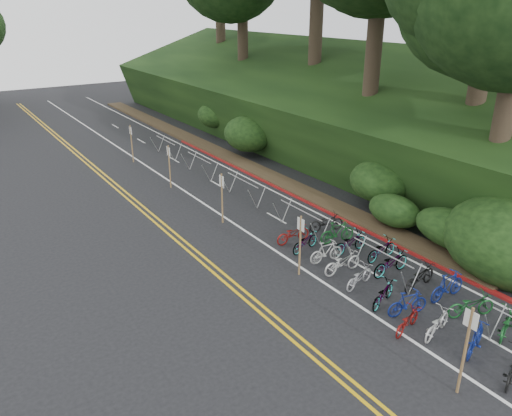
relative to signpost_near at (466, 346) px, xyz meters
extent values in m
plane|color=black|center=(-0.24, 2.47, -1.55)|extent=(120.00, 120.00, 0.00)
cube|color=gold|center=(-2.39, 12.47, -1.55)|extent=(0.12, 80.00, 0.01)
cube|color=gold|center=(-2.09, 12.47, -1.55)|extent=(0.12, 80.00, 0.01)
cube|color=silver|center=(0.76, 12.47, -1.55)|extent=(0.12, 80.00, 0.01)
cube|color=silver|center=(4.96, 12.47, -1.55)|extent=(0.12, 80.00, 0.01)
cube|color=silver|center=(2.86, 0.47, -1.55)|extent=(0.10, 1.60, 0.01)
cube|color=silver|center=(2.86, 6.47, -1.55)|extent=(0.10, 1.60, 0.01)
cube|color=silver|center=(2.86, 12.47, -1.55)|extent=(0.10, 1.60, 0.01)
cube|color=silver|center=(2.86, 18.47, -1.55)|extent=(0.10, 1.60, 0.01)
cube|color=silver|center=(2.86, 24.47, -1.55)|extent=(0.10, 1.60, 0.01)
cube|color=silver|center=(2.86, 30.47, -1.55)|extent=(0.10, 1.60, 0.01)
cube|color=silver|center=(2.86, 36.47, -1.55)|extent=(0.10, 1.60, 0.01)
cube|color=maroon|center=(5.46, 14.47, -1.50)|extent=(0.25, 28.00, 0.10)
cube|color=black|center=(13.26, 24.47, 1.25)|extent=(12.32, 44.00, 9.11)
cube|color=#382819|center=(6.16, 24.47, -1.47)|extent=(1.40, 44.00, 0.16)
ellipsoid|color=#284C19|center=(6.96, 5.47, -0.51)|extent=(2.00, 2.80, 1.60)
ellipsoid|color=#284C19|center=(7.76, 10.47, 0.00)|extent=(2.60, 3.64, 2.08)
ellipsoid|color=#284C19|center=(8.96, 16.47, 0.44)|extent=(2.20, 3.08, 1.76)
ellipsoid|color=#284C19|center=(7.56, 22.47, 0.01)|extent=(3.00, 4.20, 2.40)
ellipsoid|color=#284C19|center=(8.26, 28.47, 0.18)|extent=(2.40, 3.36, 1.92)
ellipsoid|color=#284C19|center=(9.56, 32.47, 0.86)|extent=(2.80, 3.92, 2.24)
ellipsoid|color=#284C19|center=(6.76, 8.47, -0.65)|extent=(1.80, 2.52, 1.44)
ellipsoid|color=#284C19|center=(9.76, 20.47, 1.05)|extent=(3.20, 4.48, 2.56)
cylinder|color=#2D2319|center=(9.26, 5.47, 2.85)|extent=(0.84, 0.84, 6.39)
cylinder|color=#2D2319|center=(11.76, 8.47, 5.18)|extent=(0.92, 0.92, 7.87)
cylinder|color=#2D2319|center=(10.76, 14.47, 4.64)|extent=(0.89, 0.89, 7.38)
cylinder|color=#2D2319|center=(13.26, 22.47, 5.83)|extent=(0.95, 0.95, 8.36)
cylinder|color=#2D2319|center=(12.26, 30.47, 4.69)|extent=(0.87, 0.87, 6.88)
cylinder|color=#2D2319|center=(14.76, 38.47, 5.88)|extent=(0.92, 0.92, 7.87)
cylinder|color=#9D9D9D|center=(2.58, 0.88, -0.98)|extent=(0.58, 0.04, 1.13)
cylinder|color=#9D9D9D|center=(3.14, 0.88, -0.98)|extent=(0.58, 0.04, 1.13)
cylinder|color=#9D9D9D|center=(2.76, 5.47, -0.40)|extent=(0.05, 3.00, 0.05)
cylinder|color=#9D9D9D|center=(2.48, 4.07, -0.97)|extent=(0.58, 0.04, 1.13)
cylinder|color=#9D9D9D|center=(3.04, 4.07, -0.97)|extent=(0.58, 0.04, 1.13)
cylinder|color=#9D9D9D|center=(2.48, 6.87, -0.97)|extent=(0.58, 0.04, 1.13)
cylinder|color=#9D9D9D|center=(3.04, 6.87, -0.97)|extent=(0.58, 0.04, 1.13)
cylinder|color=#9D9D9D|center=(2.76, 10.47, -0.40)|extent=(0.05, 3.00, 0.05)
cylinder|color=#9D9D9D|center=(2.48, 9.07, -0.97)|extent=(0.58, 0.04, 1.13)
cylinder|color=#9D9D9D|center=(3.04, 9.07, -0.97)|extent=(0.58, 0.04, 1.13)
cylinder|color=#9D9D9D|center=(2.48, 11.87, -0.97)|extent=(0.58, 0.04, 1.13)
cylinder|color=#9D9D9D|center=(3.04, 11.87, -0.97)|extent=(0.58, 0.04, 1.13)
cylinder|color=#9D9D9D|center=(2.76, 15.47, -0.40)|extent=(0.05, 3.00, 0.05)
cylinder|color=#9D9D9D|center=(2.48, 14.07, -0.97)|extent=(0.58, 0.04, 1.13)
cylinder|color=#9D9D9D|center=(3.04, 14.07, -0.97)|extent=(0.58, 0.04, 1.13)
cylinder|color=#9D9D9D|center=(2.48, 16.87, -0.97)|extent=(0.58, 0.04, 1.13)
cylinder|color=#9D9D9D|center=(3.04, 16.87, -0.97)|extent=(0.58, 0.04, 1.13)
cylinder|color=#9D9D9D|center=(2.76, 20.47, -0.40)|extent=(0.05, 3.00, 0.05)
cylinder|color=#9D9D9D|center=(2.48, 19.07, -0.97)|extent=(0.58, 0.04, 1.13)
cylinder|color=#9D9D9D|center=(3.04, 19.07, -0.97)|extent=(0.58, 0.04, 1.13)
cylinder|color=#9D9D9D|center=(2.48, 21.87, -0.97)|extent=(0.58, 0.04, 1.13)
cylinder|color=#9D9D9D|center=(3.04, 21.87, -0.97)|extent=(0.58, 0.04, 1.13)
cylinder|color=#9D9D9D|center=(2.76, 25.47, -0.40)|extent=(0.05, 3.00, 0.05)
cylinder|color=#9D9D9D|center=(2.48, 24.07, -0.97)|extent=(0.58, 0.04, 1.13)
cylinder|color=#9D9D9D|center=(3.04, 24.07, -0.97)|extent=(0.58, 0.04, 1.13)
cylinder|color=#9D9D9D|center=(2.48, 26.87, -0.97)|extent=(0.58, 0.04, 1.13)
cylinder|color=#9D9D9D|center=(3.04, 26.87, -0.97)|extent=(0.58, 0.04, 1.13)
cylinder|color=brown|center=(0.00, 0.00, -0.19)|extent=(0.08, 0.08, 2.72)
cube|color=silver|center=(0.00, 0.00, 0.82)|extent=(0.02, 0.40, 0.50)
cylinder|color=brown|center=(0.36, 7.47, -0.30)|extent=(0.08, 0.08, 2.50)
cube|color=silver|center=(0.36, 7.47, 0.60)|extent=(0.02, 0.40, 0.50)
cylinder|color=brown|center=(0.36, 13.47, -0.30)|extent=(0.08, 0.08, 2.50)
cube|color=silver|center=(0.36, 13.47, 0.60)|extent=(0.02, 0.40, 0.50)
cylinder|color=brown|center=(0.36, 19.47, -0.30)|extent=(0.08, 0.08, 2.50)
cube|color=silver|center=(0.36, 19.47, 0.60)|extent=(0.02, 0.40, 0.50)
cylinder|color=brown|center=(0.36, 25.47, -0.30)|extent=(0.08, 0.08, 2.50)
cube|color=silver|center=(0.36, 25.47, 0.60)|extent=(0.02, 0.40, 0.50)
imported|color=maroon|center=(1.00, 2.66, -1.15)|extent=(0.89, 1.59, 0.79)
imported|color=navy|center=(1.89, 0.79, -1.07)|extent=(0.94, 1.67, 0.97)
imported|color=#144C1E|center=(3.47, 0.78, -1.12)|extent=(1.12, 1.73, 0.86)
imported|color=beige|center=(1.63, 2.00, -1.11)|extent=(0.97, 1.75, 0.87)
imported|color=#144C1E|center=(3.44, 2.03, -1.10)|extent=(1.19, 1.82, 0.91)
imported|color=navy|center=(1.72, 3.27, -1.08)|extent=(0.80, 1.61, 0.93)
imported|color=navy|center=(3.70, 3.17, -1.02)|extent=(0.50, 1.77, 1.06)
imported|color=slate|center=(1.51, 4.19, -1.12)|extent=(1.08, 1.72, 0.86)
imported|color=black|center=(3.47, 4.22, -1.08)|extent=(0.82, 1.85, 0.94)
imported|color=#9E9EA3|center=(1.68, 5.53, -1.13)|extent=(0.88, 1.67, 0.84)
imported|color=slate|center=(3.38, 5.54, -1.06)|extent=(0.69, 1.88, 0.98)
imported|color=beige|center=(1.86, 6.66, -1.09)|extent=(0.66, 1.78, 0.93)
imported|color=slate|center=(3.98, 6.60, -1.10)|extent=(0.74, 1.76, 0.90)
imported|color=beige|center=(1.92, 7.68, -1.08)|extent=(0.62, 1.59, 0.93)
imported|color=slate|center=(3.32, 7.76, -1.08)|extent=(0.63, 1.80, 0.94)
imported|color=slate|center=(1.83, 8.96, -1.12)|extent=(0.93, 1.71, 0.85)
imported|color=#144C1E|center=(3.51, 8.78, -1.04)|extent=(0.80, 1.76, 1.02)
imported|color=maroon|center=(1.87, 9.85, -1.10)|extent=(0.66, 1.72, 0.89)
imported|color=black|center=(3.91, 9.98, -1.10)|extent=(1.00, 1.80, 0.90)
camera|label=1|loc=(-10.52, -5.90, 8.32)|focal=35.00mm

